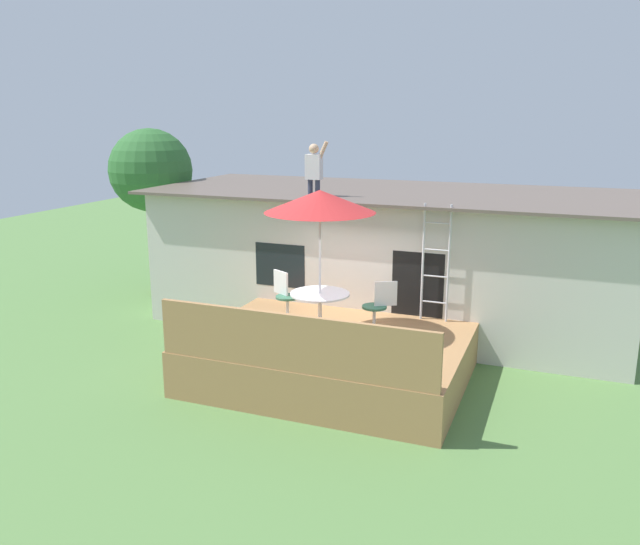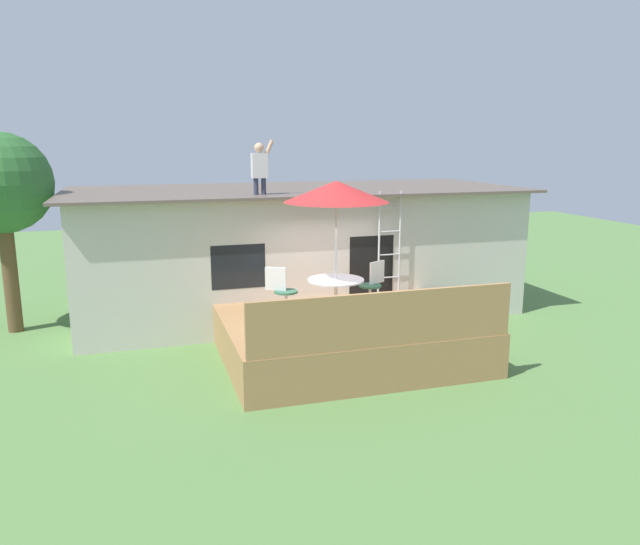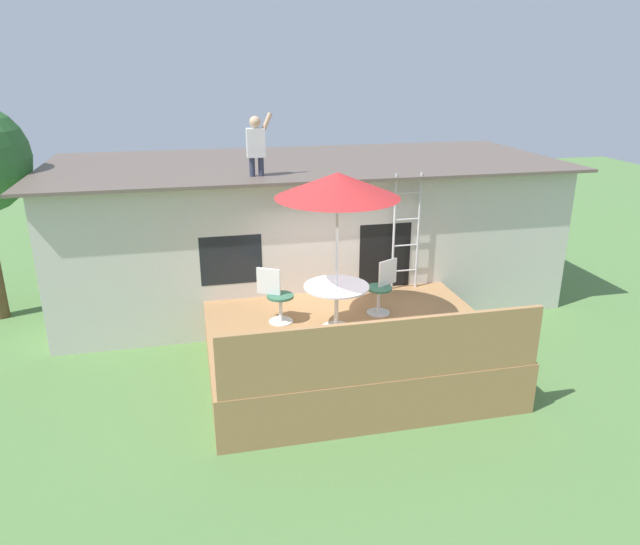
% 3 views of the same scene
% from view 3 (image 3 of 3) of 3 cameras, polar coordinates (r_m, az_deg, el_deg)
% --- Properties ---
extents(ground_plane, '(40.00, 40.00, 0.00)m').
position_cam_3_polar(ground_plane, '(10.02, 2.83, -9.40)').
color(ground_plane, '#567F42').
extents(house, '(10.50, 4.50, 2.95)m').
position_cam_3_polar(house, '(12.72, -1.35, 4.24)').
color(house, beige).
rests_on(house, ground).
extents(deck, '(4.60, 3.68, 0.80)m').
position_cam_3_polar(deck, '(9.83, 2.87, -7.36)').
color(deck, '#A87A4C').
rests_on(deck, ground).
extents(deck_railing, '(4.50, 0.08, 0.90)m').
position_cam_3_polar(deck_railing, '(7.92, 6.44, -7.59)').
color(deck_railing, '#A87A4C').
rests_on(deck_railing, deck).
extents(patio_table, '(1.04, 1.04, 0.74)m').
position_cam_3_polar(patio_table, '(9.33, 1.60, -2.20)').
color(patio_table, silver).
rests_on(patio_table, deck).
extents(patio_umbrella, '(1.90, 1.90, 2.54)m').
position_cam_3_polar(patio_umbrella, '(8.83, 1.71, 8.47)').
color(patio_umbrella, silver).
rests_on(patio_umbrella, deck).
extents(step_ladder, '(0.52, 0.04, 2.20)m').
position_cam_3_polar(step_ladder, '(11.02, 8.36, 3.87)').
color(step_ladder, silver).
rests_on(step_ladder, deck).
extents(person_figure, '(0.47, 0.20, 1.11)m').
position_cam_3_polar(person_figure, '(10.64, -6.20, 12.51)').
color(person_figure, '#33384C').
rests_on(person_figure, house).
extents(patio_chair_left, '(0.58, 0.44, 0.92)m').
position_cam_3_polar(patio_chair_left, '(9.67, -4.28, -2.28)').
color(patio_chair_left, silver).
rests_on(patio_chair_left, deck).
extents(patio_chair_right, '(0.58, 0.44, 0.92)m').
position_cam_3_polar(patio_chair_right, '(10.06, 6.04, -1.45)').
color(patio_chair_right, silver).
rests_on(patio_chair_right, deck).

